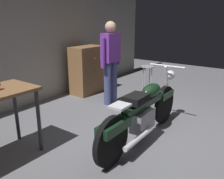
# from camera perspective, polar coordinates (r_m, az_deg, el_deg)

# --- Properties ---
(ground_plane) EXTENTS (12.00, 12.00, 0.00)m
(ground_plane) POSITION_cam_1_polar(r_m,az_deg,el_deg) (3.73, 9.20, -11.37)
(ground_plane) COLOR slate
(back_wall) EXTENTS (8.00, 0.12, 3.10)m
(back_wall) POSITION_cam_1_polar(r_m,az_deg,el_deg) (5.18, -19.39, 13.73)
(back_wall) COLOR gray
(back_wall) RESTS_ON ground_plane
(motorcycle) EXTENTS (2.19, 0.60, 1.00)m
(motorcycle) POSITION_cam_1_polar(r_m,az_deg,el_deg) (3.50, 7.47, -5.10)
(motorcycle) COLOR black
(motorcycle) RESTS_ON ground_plane
(person_standing) EXTENTS (0.57, 0.23, 1.67)m
(person_standing) POSITION_cam_1_polar(r_m,az_deg,el_deg) (4.87, -0.34, 7.12)
(person_standing) COLOR #434A7B
(person_standing) RESTS_ON ground_plane
(shop_stool) EXTENTS (0.32, 0.32, 0.64)m
(shop_stool) POSITION_cam_1_polar(r_m,az_deg,el_deg) (5.76, 8.41, 4.13)
(shop_stool) COLOR #B2B2B7
(shop_stool) RESTS_ON ground_plane
(wooden_dresser) EXTENTS (0.80, 0.47, 1.10)m
(wooden_dresser) POSITION_cam_1_polar(r_m,az_deg,el_deg) (5.69, -5.86, 4.61)
(wooden_dresser) COLOR brown
(wooden_dresser) RESTS_ON ground_plane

